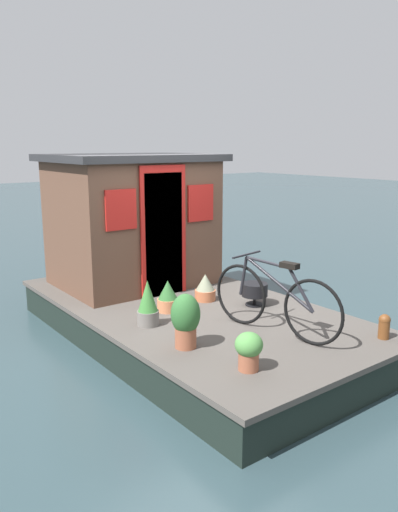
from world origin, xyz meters
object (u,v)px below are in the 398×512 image
at_px(potted_plant_basil, 186,319).
at_px(potted_plant_geranium, 148,304).
at_px(bicycle, 275,300).
at_px(mooring_bollard, 384,325).
at_px(potted_plant_sage, 168,297).
at_px(potted_plant_mint, 205,288).
at_px(charcoal_grill, 255,291).
at_px(houseboat_cabin, 133,219).
at_px(potted_plant_rosemary, 249,349).

height_order(potted_plant_basil, potted_plant_geranium, potted_plant_basil).
height_order(bicycle, mooring_bollard, bicycle).
distance_m(potted_plant_sage, potted_plant_mint, 0.67).
xyz_separation_m(bicycle, potted_plant_basil, (0.27, 1.02, -0.08)).
bearing_deg(potted_plant_sage, bicycle, -159.57).
distance_m(potted_plant_mint, charcoal_grill, 0.68).
relative_size(potted_plant_geranium, mooring_bollard, 1.96).
distance_m(houseboat_cabin, charcoal_grill, 2.21).
relative_size(potted_plant_basil, potted_plant_rosemary, 1.56).
xyz_separation_m(potted_plant_geranium, potted_plant_rosemary, (-1.61, -0.11, -0.05)).
bearing_deg(houseboat_cabin, potted_plant_rosemary, 167.97).
bearing_deg(potted_plant_rosemary, potted_plant_mint, -27.37).
bearing_deg(potted_plant_mint, mooring_bollard, -163.16).
distance_m(bicycle, potted_plant_basil, 1.06).
relative_size(potted_plant_geranium, potted_plant_rosemary, 1.46).
height_order(houseboat_cabin, bicycle, houseboat_cabin).
xyz_separation_m(potted_plant_sage, potted_plant_rosemary, (-1.89, 0.36, 0.02)).
height_order(charcoal_grill, mooring_bollard, charcoal_grill).
height_order(potted_plant_geranium, charcoal_grill, potted_plant_geranium).
height_order(bicycle, charcoal_grill, bicycle).
xyz_separation_m(bicycle, potted_plant_mint, (1.45, -0.15, -0.22)).
bearing_deg(potted_plant_basil, potted_plant_sage, -25.02).
relative_size(potted_plant_geranium, charcoal_grill, 1.59).
bearing_deg(potted_plant_basil, mooring_bollard, -120.63).
height_order(houseboat_cabin, potted_plant_rosemary, houseboat_cabin).
xyz_separation_m(houseboat_cabin, potted_plant_mint, (-1.38, -0.31, -0.80)).
xyz_separation_m(potted_plant_mint, potted_plant_rosemary, (-1.97, 1.02, 0.03)).
distance_m(houseboat_cabin, potted_plant_geranium, 2.06).
bearing_deg(potted_plant_rosemary, bicycle, -58.83).
relative_size(houseboat_cabin, charcoal_grill, 6.90).
bearing_deg(mooring_bollard, potted_plant_mint, 16.84).
height_order(potted_plant_sage, potted_plant_mint, potted_plant_sage).
xyz_separation_m(bicycle, potted_plant_rosemary, (-0.53, 0.87, -0.19)).
bearing_deg(potted_plant_rosemary, potted_plant_basil, 10.66).
distance_m(potted_plant_basil, potted_plant_rosemary, 0.82).
bearing_deg(bicycle, mooring_bollard, -134.65).
distance_m(bicycle, potted_plant_mint, 1.47).
xyz_separation_m(potted_plant_geranium, potted_plant_mint, (0.37, -1.13, -0.08)).
distance_m(houseboat_cabin, potted_plant_mint, 1.63).
distance_m(houseboat_cabin, mooring_bollard, 3.88).
bearing_deg(bicycle, potted_plant_geranium, 42.21).
relative_size(potted_plant_geranium, potted_plant_mint, 1.49).
bearing_deg(potted_plant_sage, potted_plant_mint, -83.04).
bearing_deg(bicycle, potted_plant_basil, 75.11).
xyz_separation_m(houseboat_cabin, potted_plant_sage, (-1.46, 0.35, -0.79)).
xyz_separation_m(potted_plant_sage, potted_plant_mint, (0.08, -0.66, -0.02)).
height_order(potted_plant_sage, potted_plant_geranium, potted_plant_geranium).
relative_size(houseboat_cabin, potted_plant_rosemary, 6.33).
bearing_deg(potted_plant_mint, houseboat_cabin, 12.55).
xyz_separation_m(potted_plant_mint, charcoal_grill, (-0.57, -0.38, 0.03)).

